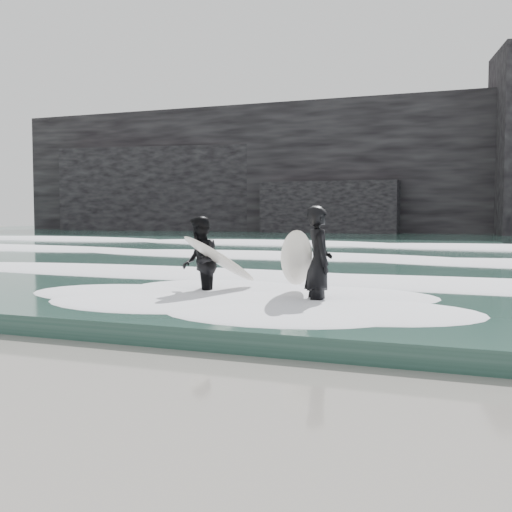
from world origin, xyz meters
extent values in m
cube|color=#27483E|center=(0.00, 29.00, 0.15)|extent=(90.00, 52.00, 0.30)
cube|color=black|center=(0.00, 46.00, 5.00)|extent=(70.00, 9.00, 10.00)
ellipsoid|color=white|center=(0.00, 9.00, 0.40)|extent=(60.00, 3.20, 0.20)
ellipsoid|color=white|center=(0.00, 16.00, 0.42)|extent=(60.00, 4.00, 0.24)
ellipsoid|color=white|center=(0.00, 25.00, 0.45)|extent=(60.00, 4.80, 0.30)
imported|color=black|center=(1.21, 5.99, 0.93)|extent=(0.71, 0.81, 1.86)
ellipsoid|color=silver|center=(0.81, 6.04, 0.97)|extent=(1.04, 1.80, 1.12)
imported|color=black|center=(-1.14, 6.35, 0.84)|extent=(0.94, 1.02, 1.68)
ellipsoid|color=silver|center=(-0.72, 6.35, 0.90)|extent=(1.09, 1.80, 0.98)
camera|label=1|loc=(4.08, -4.11, 1.75)|focal=45.00mm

